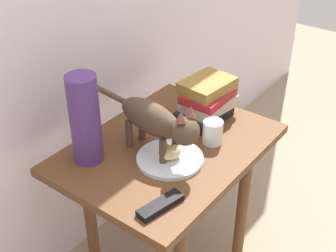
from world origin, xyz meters
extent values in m
cube|color=brown|center=(0.00, 0.00, 0.58)|extent=(0.75, 0.55, 0.03)
cylinder|color=brown|center=(0.21, -0.21, 0.28)|extent=(0.04, 0.04, 0.57)
cylinder|color=brown|center=(-0.21, 0.21, 0.28)|extent=(0.04, 0.04, 0.57)
cylinder|color=brown|center=(0.21, 0.21, 0.28)|extent=(0.04, 0.04, 0.57)
cylinder|color=silver|center=(-0.06, -0.06, 0.61)|extent=(0.22, 0.22, 0.01)
ellipsoid|color=#E0BC7A|center=(-0.07, -0.06, 0.64)|extent=(0.10, 0.09, 0.05)
cylinder|color=#4C3828|center=(-0.04, -0.06, 0.65)|extent=(0.02, 0.02, 0.10)
cylinder|color=#4C3828|center=(-0.10, -0.05, 0.65)|extent=(0.02, 0.02, 0.10)
cylinder|color=#4C3828|center=(-0.02, 0.10, 0.65)|extent=(0.02, 0.02, 0.10)
cylinder|color=#4C3828|center=(-0.08, 0.10, 0.65)|extent=(0.02, 0.02, 0.10)
ellipsoid|color=#4C3828|center=(-0.06, 0.03, 0.73)|extent=(0.12, 0.27, 0.11)
sphere|color=#4C3828|center=(-0.08, -0.12, 0.75)|extent=(0.09, 0.09, 0.09)
cone|color=brown|center=(-0.06, -0.13, 0.81)|extent=(0.03, 0.03, 0.03)
cone|color=brown|center=(-0.10, -0.12, 0.81)|extent=(0.03, 0.03, 0.03)
cylinder|color=#4C3828|center=(-0.04, 0.23, 0.74)|extent=(0.04, 0.16, 0.02)
cube|color=black|center=(0.22, 0.00, 0.62)|extent=(0.21, 0.15, 0.04)
cube|color=#BCB299|center=(0.24, -0.01, 0.66)|extent=(0.21, 0.16, 0.04)
cube|color=maroon|center=(0.23, -0.01, 0.70)|extent=(0.19, 0.14, 0.03)
cube|color=olive|center=(0.24, 0.00, 0.73)|extent=(0.20, 0.16, 0.04)
cylinder|color=#4C2D72|center=(-0.22, 0.16, 0.75)|extent=(0.10, 0.10, 0.30)
cylinder|color=silver|center=(0.11, -0.11, 0.64)|extent=(0.07, 0.07, 0.08)
cylinder|color=silver|center=(0.11, -0.11, 0.62)|extent=(0.06, 0.06, 0.04)
cube|color=black|center=(-0.26, -0.17, 0.61)|extent=(0.16, 0.07, 0.02)
camera|label=1|loc=(-1.05, -0.79, 1.52)|focal=49.54mm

